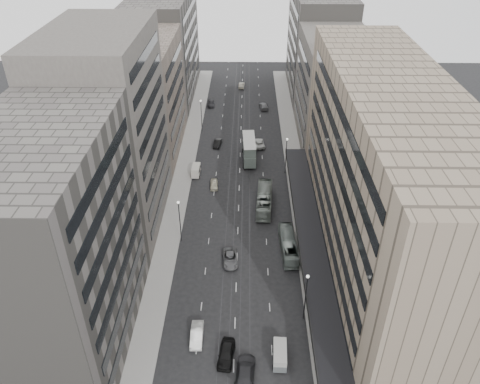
# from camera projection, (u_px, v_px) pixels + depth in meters

# --- Properties ---
(ground) EXTENTS (220.00, 220.00, 0.00)m
(ground) POSITION_uv_depth(u_px,v_px,m) (236.00, 292.00, 70.78)
(ground) COLOR black
(ground) RESTS_ON ground
(sidewalk_right) EXTENTS (4.00, 125.00, 0.15)m
(sidewalk_right) POSITION_uv_depth(u_px,v_px,m) (295.00, 167.00, 101.89)
(sidewalk_right) COLOR gray
(sidewalk_right) RESTS_ON ground
(sidewalk_left) EXTENTS (4.00, 125.00, 0.15)m
(sidewalk_left) POSITION_uv_depth(u_px,v_px,m) (185.00, 166.00, 102.20)
(sidewalk_left) COLOR gray
(sidewalk_left) RESTS_ON ground
(department_store) EXTENTS (19.20, 60.00, 30.00)m
(department_store) POSITION_uv_depth(u_px,v_px,m) (382.00, 182.00, 68.96)
(department_store) COLOR gray
(department_store) RESTS_ON ground
(building_right_mid) EXTENTS (15.00, 28.00, 24.00)m
(building_right_mid) POSITION_uv_depth(u_px,v_px,m) (334.00, 91.00, 107.31)
(building_right_mid) COLOR #504B45
(building_right_mid) RESTS_ON ground
(building_right_far) EXTENTS (15.00, 32.00, 28.00)m
(building_right_far) POSITION_uv_depth(u_px,v_px,m) (319.00, 45.00, 131.26)
(building_right_far) COLOR #615D57
(building_right_far) RESTS_ON ground
(building_left_a) EXTENTS (15.00, 28.00, 30.00)m
(building_left_a) POSITION_uv_depth(u_px,v_px,m) (55.00, 249.00, 56.12)
(building_left_a) COLOR #615D57
(building_left_a) RESTS_ON ground
(building_left_b) EXTENTS (15.00, 26.00, 34.00)m
(building_left_b) POSITION_uv_depth(u_px,v_px,m) (109.00, 134.00, 77.56)
(building_left_b) COLOR #504B45
(building_left_b) RESTS_ON ground
(building_left_c) EXTENTS (15.00, 28.00, 25.00)m
(building_left_c) POSITION_uv_depth(u_px,v_px,m) (143.00, 97.00, 102.58)
(building_left_c) COLOR slate
(building_left_c) RESTS_ON ground
(building_left_d) EXTENTS (15.00, 38.00, 28.00)m
(building_left_d) POSITION_uv_depth(u_px,v_px,m) (165.00, 47.00, 129.30)
(building_left_d) COLOR #615D57
(building_left_d) RESTS_ON ground
(lamp_right_near) EXTENTS (0.44, 0.44, 8.32)m
(lamp_right_near) POSITION_uv_depth(u_px,v_px,m) (306.00, 292.00, 63.62)
(lamp_right_near) COLOR #262628
(lamp_right_near) RESTS_ON ground
(lamp_right_far) EXTENTS (0.44, 0.44, 8.32)m
(lamp_right_far) POSITION_uv_depth(u_px,v_px,m) (286.00, 152.00, 97.01)
(lamp_right_far) COLOR #262628
(lamp_right_far) RESTS_ON ground
(lamp_left_near) EXTENTS (0.44, 0.44, 8.32)m
(lamp_left_near) POSITION_uv_depth(u_px,v_px,m) (179.00, 217.00, 78.06)
(lamp_left_near) COLOR #262628
(lamp_left_near) RESTS_ON ground
(lamp_left_far) EXTENTS (0.44, 0.44, 8.32)m
(lamp_left_far) POSITION_uv_depth(u_px,v_px,m) (201.00, 112.00, 113.96)
(lamp_left_far) COLOR #262628
(lamp_left_far) RESTS_ON ground
(bus_near) EXTENTS (2.80, 10.09, 2.78)m
(bus_near) POSITION_uv_depth(u_px,v_px,m) (288.00, 245.00, 77.83)
(bus_near) COLOR gray
(bus_near) RESTS_ON ground
(bus_far) EXTENTS (3.39, 11.60, 3.19)m
(bus_far) POSITION_uv_depth(u_px,v_px,m) (264.00, 200.00, 88.70)
(bus_far) COLOR gray
(bus_far) RESTS_ON ground
(double_decker) EXTENTS (3.25, 9.49, 5.13)m
(double_decker) POSITION_uv_depth(u_px,v_px,m) (249.00, 149.00, 103.14)
(double_decker) COLOR slate
(double_decker) RESTS_ON ground
(vw_microbus) EXTENTS (2.03, 4.15, 2.20)m
(vw_microbus) POSITION_uv_depth(u_px,v_px,m) (280.00, 355.00, 59.90)
(vw_microbus) COLOR #525659
(vw_microbus) RESTS_ON ground
(panel_van) EXTENTS (1.86, 3.63, 2.26)m
(panel_van) POSITION_uv_depth(u_px,v_px,m) (196.00, 170.00, 98.46)
(panel_van) COLOR beige
(panel_van) RESTS_ON ground
(sedan_0) EXTENTS (2.53, 5.13, 1.68)m
(sedan_0) POSITION_uv_depth(u_px,v_px,m) (226.00, 354.00, 60.48)
(sedan_0) COLOR black
(sedan_0) RESTS_ON ground
(sedan_1) EXTENTS (1.70, 4.66, 1.53)m
(sedan_1) POSITION_uv_depth(u_px,v_px,m) (197.00, 335.00, 63.13)
(sedan_1) COLOR white
(sedan_1) RESTS_ON ground
(sedan_2) EXTENTS (2.75, 5.24, 1.41)m
(sedan_2) POSITION_uv_depth(u_px,v_px,m) (230.00, 258.00, 76.06)
(sedan_2) COLOR #5D5D60
(sedan_2) RESTS_ON ground
(sedan_3) EXTENTS (2.84, 6.08, 1.72)m
(sedan_3) POSITION_uv_depth(u_px,v_px,m) (245.00, 372.00, 58.18)
(sedan_3) COLOR black
(sedan_3) RESTS_ON ground
(sedan_4) EXTENTS (1.79, 3.96, 1.32)m
(sedan_4) POSITION_uv_depth(u_px,v_px,m) (214.00, 184.00, 94.95)
(sedan_4) COLOR beige
(sedan_4) RESTS_ON ground
(sedan_5) EXTENTS (2.06, 4.44, 1.41)m
(sedan_5) POSITION_uv_depth(u_px,v_px,m) (218.00, 143.00, 109.93)
(sedan_5) COLOR black
(sedan_5) RESTS_ON ground
(sedan_6) EXTENTS (3.04, 5.50, 1.46)m
(sedan_6) POSITION_uv_depth(u_px,v_px,m) (259.00, 143.00, 109.91)
(sedan_6) COLOR silver
(sedan_6) RESTS_ON ground
(sedan_7) EXTENTS (2.63, 5.25, 1.46)m
(sedan_7) POSITION_uv_depth(u_px,v_px,m) (264.00, 106.00, 128.37)
(sedan_7) COLOR slate
(sedan_7) RESTS_ON ground
(sedan_8) EXTENTS (1.89, 4.55, 1.54)m
(sedan_8) POSITION_uv_depth(u_px,v_px,m) (211.00, 103.00, 129.93)
(sedan_8) COLOR #2A292C
(sedan_8) RESTS_ON ground
(sedan_9) EXTENTS (1.82, 4.50, 1.45)m
(sedan_9) POSITION_uv_depth(u_px,v_px,m) (242.00, 85.00, 141.62)
(sedan_9) COLOR #B6AE97
(sedan_9) RESTS_ON ground
(pedestrian) EXTENTS (0.72, 0.52, 1.83)m
(pedestrian) POSITION_uv_depth(u_px,v_px,m) (335.00, 371.00, 58.09)
(pedestrian) COLOR black
(pedestrian) RESTS_ON sidewalk_right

